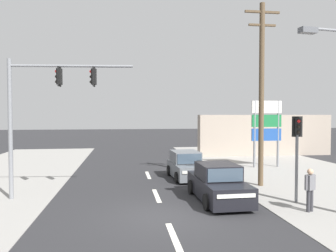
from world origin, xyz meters
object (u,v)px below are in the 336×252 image
at_px(hatchback_oncoming_near, 186,166).
at_px(sedan_oncoming_mid, 218,184).
at_px(utility_pole_midground_right, 261,91).
at_px(shopping_plaza_sign, 266,124).
at_px(pedestal_signal_right_kerb, 297,144).
at_px(pedestrian_at_kerb, 310,188).
at_px(traffic_signal_mast, 41,102).

bearing_deg(hatchback_oncoming_near, sedan_oncoming_mid, -85.42).
xyz_separation_m(utility_pole_midground_right, hatchback_oncoming_near, (-3.36, 2.50, -4.14)).
relative_size(hatchback_oncoming_near, sedan_oncoming_mid, 0.87).
distance_m(shopping_plaza_sign, sedan_oncoming_mid, 10.14).
xyz_separation_m(pedestal_signal_right_kerb, pedestrian_at_kerb, (-0.19, -1.30, -1.49)).
bearing_deg(utility_pole_midground_right, pedestal_signal_right_kerb, -87.53).
height_order(utility_pole_midground_right, hatchback_oncoming_near, utility_pole_midground_right).
distance_m(utility_pole_midground_right, pedestrian_at_kerb, 5.97).
bearing_deg(pedestrian_at_kerb, traffic_signal_mast, 162.02).
height_order(utility_pole_midground_right, traffic_signal_mast, utility_pole_midground_right).
height_order(shopping_plaza_sign, pedestrian_at_kerb, shopping_plaza_sign).
height_order(traffic_signal_mast, sedan_oncoming_mid, traffic_signal_mast).
height_order(utility_pole_midground_right, pedestrian_at_kerb, utility_pole_midground_right).
height_order(traffic_signal_mast, pedestrian_at_kerb, traffic_signal_mast).
distance_m(utility_pole_midground_right, hatchback_oncoming_near, 5.89).
distance_m(pedestal_signal_right_kerb, sedan_oncoming_mid, 3.63).
height_order(pedestal_signal_right_kerb, sedan_oncoming_mid, pedestal_signal_right_kerb).
bearing_deg(pedestrian_at_kerb, sedan_oncoming_mid, 144.61).
distance_m(traffic_signal_mast, sedan_oncoming_mid, 8.27).
bearing_deg(pedestal_signal_right_kerb, shopping_plaza_sign, 72.90).
xyz_separation_m(traffic_signal_mast, sedan_oncoming_mid, (7.41, -1.28, -3.44)).
bearing_deg(sedan_oncoming_mid, pedestal_signal_right_kerb, -13.93).
bearing_deg(hatchback_oncoming_near, traffic_signal_mast, -152.47).
bearing_deg(traffic_signal_mast, pedestal_signal_right_kerb, -11.04).
relative_size(traffic_signal_mast, pedestrian_at_kerb, 3.68).
distance_m(traffic_signal_mast, pedestal_signal_right_kerb, 10.86).
relative_size(traffic_signal_mast, pedestal_signal_right_kerb, 1.69).
relative_size(utility_pole_midground_right, shopping_plaza_sign, 2.00).
distance_m(pedestal_signal_right_kerb, pedestrian_at_kerb, 1.99).
xyz_separation_m(traffic_signal_mast, pedestrian_at_kerb, (10.32, -3.35, -3.22)).
bearing_deg(utility_pole_midground_right, sedan_oncoming_mid, -140.57).
bearing_deg(sedan_oncoming_mid, hatchback_oncoming_near, 94.58).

